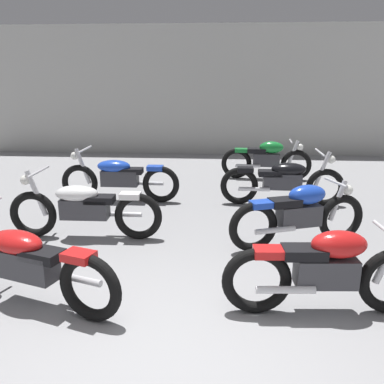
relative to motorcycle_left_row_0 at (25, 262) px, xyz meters
name	(u,v)px	position (x,y,z in m)	size (l,w,h in m)	color
ground_plane	(163,373)	(1.49, -0.92, -0.45)	(60.00, 60.00, 0.00)	gray
back_wall	(207,91)	(1.49, 8.49, 1.35)	(12.93, 0.24, 3.60)	#B2B2AD
motorcycle_left_row_0	(25,262)	(0.00, 0.00, 0.00)	(2.09, 0.92, 0.97)	black
motorcycle_left_row_1	(84,207)	(0.01, 1.76, 0.00)	(2.17, 0.68, 0.97)	black
motorcycle_left_row_2	(119,177)	(0.08, 3.54, 0.00)	(2.17, 0.68, 0.97)	black
motorcycle_right_row_0	(327,269)	(2.93, 0.03, 0.01)	(1.97, 0.48, 0.88)	black
motorcycle_right_row_1	(300,214)	(2.97, 1.67, 0.01)	(1.90, 0.78, 0.88)	black
motorcycle_right_row_2	(283,180)	(3.01, 3.52, 0.00)	(2.17, 0.68, 0.97)	black
motorcycle_right_row_3	(267,159)	(2.92, 5.42, 0.01)	(1.97, 0.48, 0.88)	black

